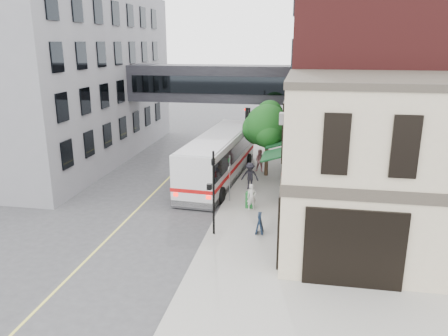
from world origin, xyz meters
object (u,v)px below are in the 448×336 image
at_px(newspaper_box, 250,200).
at_px(bus, 219,156).
at_px(sandwich_board, 260,223).
at_px(pedestrian_c, 250,176).
at_px(pedestrian_a, 252,197).
at_px(pedestrian_b, 260,161).

bearing_deg(newspaper_box, bus, 119.15).
distance_m(bus, sandwich_board, 9.87).
xyz_separation_m(bus, pedestrian_c, (2.52, -1.92, -0.82)).
relative_size(pedestrian_a, pedestrian_b, 0.89).
xyz_separation_m(pedestrian_a, sandwich_board, (0.81, -3.27, -0.25)).
bearing_deg(sandwich_board, pedestrian_b, 93.61).
xyz_separation_m(bus, pedestrian_b, (2.82, 2.32, -0.86)).
bearing_deg(sandwich_board, pedestrian_c, 99.21).
bearing_deg(pedestrian_c, pedestrian_a, -78.79).
height_order(pedestrian_c, sandwich_board, pedestrian_c).
xyz_separation_m(pedestrian_c, sandwich_board, (1.38, -7.07, -0.39)).
bearing_deg(pedestrian_b, bus, -139.76).
distance_m(pedestrian_c, sandwich_board, 7.21).
distance_m(newspaper_box, sandwich_board, 3.71).
bearing_deg(bus, sandwich_board, -66.55).
bearing_deg(pedestrian_a, sandwich_board, -98.51).
distance_m(pedestrian_b, pedestrian_c, 4.24).
relative_size(bus, pedestrian_c, 6.88).
bearing_deg(sandwich_board, pedestrian_a, 102.08).
height_order(pedestrian_a, pedestrian_b, pedestrian_b).
xyz_separation_m(newspaper_box, sandwich_board, (0.96, -3.58, 0.06)).
relative_size(bus, pedestrian_b, 7.21).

